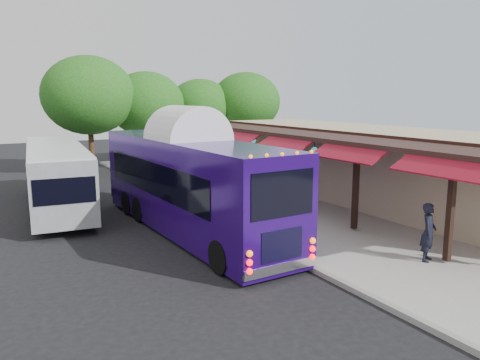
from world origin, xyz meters
TOP-DOWN VIEW (x-y plane):
  - ground at (0.00, 0.00)m, footprint 90.00×90.00m
  - sidewalk at (5.00, 4.00)m, footprint 10.00×40.00m
  - curb at (0.05, 4.00)m, footprint 0.20×40.00m
  - station_shelter at (8.38, 4.00)m, footprint 8.15×20.00m
  - coach_bus at (-1.45, 3.44)m, footprint 2.92×12.02m
  - city_bus at (-5.20, 10.04)m, footprint 3.44×11.13m
  - ped_a at (3.39, -3.59)m, footprint 0.79×0.71m
  - ped_b at (0.87, 8.03)m, footprint 1.00×0.86m
  - ped_c at (1.09, 7.84)m, footprint 0.95×0.55m
  - ped_d at (3.32, 9.24)m, footprint 1.16×0.95m
  - tree_left at (2.49, 19.85)m, footprint 5.39×5.39m
  - tree_mid at (7.31, 21.15)m, footprint 5.08×5.08m
  - tree_right at (10.84, 20.11)m, footprint 5.52×5.52m
  - tree_far at (-1.54, 19.52)m, footprint 6.10×6.10m

SIDE VIEW (x-z plane):
  - ground at x=0.00m, z-range 0.00..0.00m
  - sidewalk at x=5.00m, z-range 0.00..0.15m
  - curb at x=0.05m, z-range -0.01..0.15m
  - ped_c at x=1.09m, z-range 0.15..1.67m
  - ped_d at x=3.32m, z-range 0.15..1.71m
  - ped_b at x=0.87m, z-range 0.15..1.92m
  - ped_a at x=3.39m, z-range 0.15..1.96m
  - city_bus at x=-5.20m, z-range 0.16..3.10m
  - station_shelter at x=8.38m, z-range 0.05..3.65m
  - coach_bus at x=-1.45m, z-range 0.14..3.96m
  - tree_mid at x=7.31m, z-range 1.08..7.59m
  - tree_left at x=2.49m, z-range 1.15..8.05m
  - tree_right at x=10.84m, z-range 1.18..8.25m
  - tree_far at x=-1.54m, z-range 1.30..9.11m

